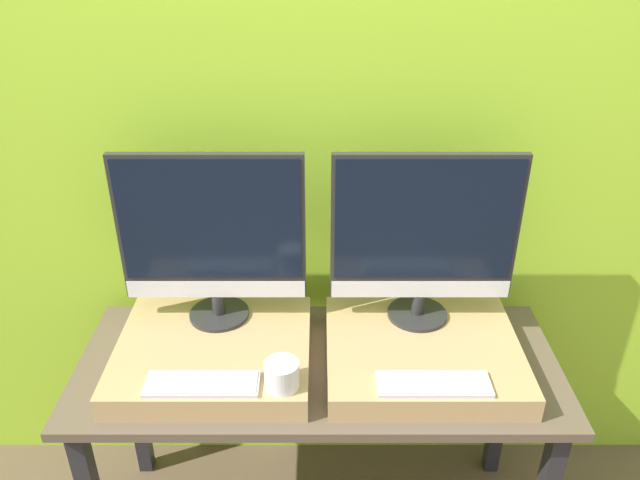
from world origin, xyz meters
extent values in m
cube|color=#9ED12D|center=(0.00, 0.66, 1.30)|extent=(8.00, 0.04, 2.60)
cube|color=brown|center=(0.00, 0.29, 0.70)|extent=(1.46, 0.59, 0.03)
cube|color=#232328|center=(-0.67, 0.53, 0.34)|extent=(0.05, 0.05, 0.69)
cube|color=#232328|center=(0.67, 0.53, 0.34)|extent=(0.05, 0.05, 0.69)
cube|color=tan|center=(-0.31, 0.29, 0.76)|extent=(0.57, 0.49, 0.08)
cylinder|color=#282828|center=(-0.31, 0.43, 0.80)|extent=(0.19, 0.19, 0.01)
cylinder|color=#282828|center=(-0.31, 0.43, 0.84)|extent=(0.04, 0.04, 0.07)
cube|color=#282828|center=(-0.31, 0.43, 1.11)|extent=(0.55, 0.02, 0.47)
cube|color=black|center=(-0.31, 0.42, 1.14)|extent=(0.53, 0.00, 0.38)
cube|color=silver|center=(-0.31, 0.42, 0.90)|extent=(0.55, 0.00, 0.06)
cube|color=silver|center=(-0.31, 0.10, 0.80)|extent=(0.31, 0.10, 0.01)
cube|color=#B2B2B7|center=(-0.31, 0.10, 0.81)|extent=(0.30, 0.09, 0.00)
cylinder|color=white|center=(-0.10, 0.10, 0.84)|extent=(0.09, 0.09, 0.08)
cube|color=tan|center=(0.31, 0.29, 0.76)|extent=(0.57, 0.49, 0.08)
cylinder|color=#282828|center=(0.31, 0.43, 0.80)|extent=(0.19, 0.19, 0.01)
cylinder|color=#282828|center=(0.31, 0.43, 0.84)|extent=(0.04, 0.04, 0.07)
cube|color=#282828|center=(0.31, 0.43, 1.11)|extent=(0.55, 0.02, 0.47)
cube|color=black|center=(0.31, 0.42, 1.14)|extent=(0.53, 0.00, 0.38)
cube|color=silver|center=(0.31, 0.42, 0.90)|extent=(0.55, 0.00, 0.06)
cube|color=silver|center=(0.31, 0.10, 0.80)|extent=(0.31, 0.10, 0.01)
cube|color=#B2B2B7|center=(0.31, 0.10, 0.81)|extent=(0.30, 0.09, 0.00)
camera|label=1|loc=(0.01, -1.19, 1.95)|focal=35.00mm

